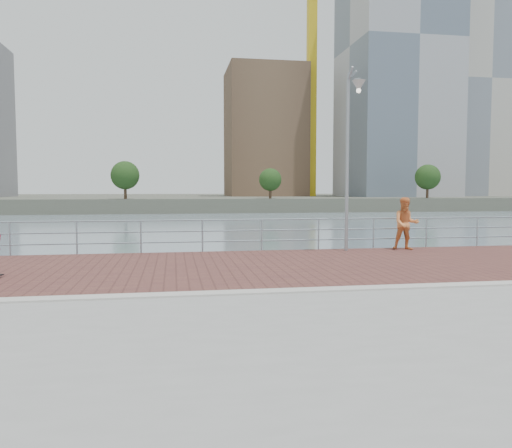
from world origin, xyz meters
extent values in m
plane|color=slate|center=(0.00, 0.00, -2.00)|extent=(400.00, 400.00, 0.00)
cube|color=brown|center=(0.00, 3.60, 0.01)|extent=(40.00, 6.80, 0.02)
cube|color=#B7B5AD|center=(0.00, 0.00, 0.03)|extent=(40.00, 0.40, 0.06)
cube|color=#4C5142|center=(0.00, 122.50, -0.75)|extent=(320.00, 95.00, 2.50)
cylinder|color=#8C9EA8|center=(-7.18, 7.00, 0.55)|extent=(0.06, 0.06, 1.10)
cylinder|color=#8C9EA8|center=(-5.13, 7.00, 0.55)|extent=(0.06, 0.06, 1.10)
cylinder|color=#8C9EA8|center=(-3.08, 7.00, 0.55)|extent=(0.06, 0.06, 1.10)
cylinder|color=#8C9EA8|center=(-1.03, 7.00, 0.55)|extent=(0.06, 0.06, 1.10)
cylinder|color=#8C9EA8|center=(1.03, 7.00, 0.55)|extent=(0.06, 0.06, 1.10)
cylinder|color=#8C9EA8|center=(3.08, 7.00, 0.55)|extent=(0.06, 0.06, 1.10)
cylinder|color=#8C9EA8|center=(5.13, 7.00, 0.55)|extent=(0.06, 0.06, 1.10)
cylinder|color=#8C9EA8|center=(7.18, 7.00, 0.55)|extent=(0.06, 0.06, 1.10)
cylinder|color=#8C9EA8|center=(9.24, 7.00, 0.55)|extent=(0.06, 0.06, 1.10)
cylinder|color=#8C9EA8|center=(0.00, 7.00, 1.10)|extent=(39.00, 0.05, 0.05)
cylinder|color=#8C9EA8|center=(0.00, 7.00, 0.73)|extent=(39.00, 0.05, 0.05)
cylinder|color=#8C9EA8|center=(0.00, 7.00, 0.36)|extent=(39.00, 0.05, 0.05)
cylinder|color=gray|center=(3.93, 6.50, 2.95)|extent=(0.12, 0.12, 5.91)
cylinder|color=gray|center=(3.93, 6.01, 5.91)|extent=(0.07, 0.98, 0.07)
cone|color=#B2B2AD|center=(3.93, 5.52, 5.71)|extent=(0.43, 0.43, 0.34)
imported|color=#E68443|center=(6.06, 6.35, 0.94)|extent=(1.05, 0.91, 1.85)
cube|color=gold|center=(30.00, 104.00, 25.50)|extent=(2.00, 2.00, 50.00)
cube|color=brown|center=(20.00, 110.00, 15.74)|extent=(18.00, 18.00, 30.48)
cube|color=#9E9EA3|center=(48.00, 98.00, 33.80)|extent=(22.00, 22.00, 66.59)
cube|color=#B2ADA3|center=(72.00, 108.00, 28.23)|extent=(20.00, 20.00, 55.46)
cylinder|color=#473323|center=(-10.00, 77.00, 2.37)|extent=(0.50, 0.50, 3.73)
sphere|color=#193814|center=(-10.00, 77.00, 4.50)|extent=(4.80, 4.80, 4.80)
cylinder|color=#473323|center=(15.00, 77.00, 2.06)|extent=(0.50, 0.50, 3.12)
sphere|color=#193814|center=(15.00, 77.00, 3.85)|extent=(4.02, 4.02, 4.02)
cylinder|color=#473323|center=(45.00, 77.00, 2.33)|extent=(0.50, 0.50, 3.67)
sphere|color=#193814|center=(45.00, 77.00, 4.43)|extent=(4.71, 4.71, 4.71)
camera|label=1|loc=(-1.99, -10.01, 2.15)|focal=35.00mm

